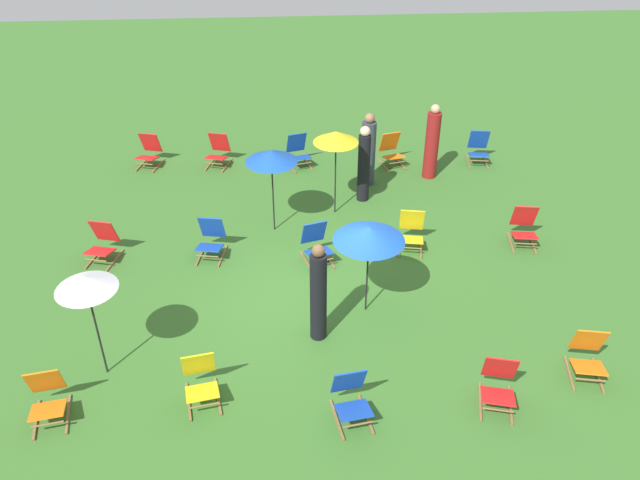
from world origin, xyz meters
The scene contains 24 objects.
ground_plane centered at (0.00, 0.00, 0.00)m, with size 40.00×40.00×0.00m, color #386B28.
deckchair_0 centered at (3.92, -2.16, 0.37)m, with size 0.62×0.84×0.83m.
deckchair_1 centered at (-0.07, 1.27, 0.37)m, with size 0.67×0.86×0.83m.
deckchair_2 centered at (-4.20, -2.43, 0.37)m, with size 0.60×0.83×0.83m.
deckchair_3 centered at (2.36, -2.64, 0.37)m, with size 0.65×0.86×0.83m.
deckchair_4 centered at (-2.03, -2.24, 0.37)m, with size 0.61×0.83×0.83m.
deckchair_5 centered at (4.30, 5.30, 0.37)m, with size 0.58×0.82×0.83m.
deckchair_6 centered at (-2.23, 5.62, 0.37)m, with size 0.67×0.86×0.83m.
deckchair_7 centered at (-0.23, 5.45, 0.37)m, with size 0.67×0.86×0.83m.
deckchair_8 centered at (-3.95, 5.72, 0.37)m, with size 0.66×0.86×0.83m.
deckchair_9 centered at (-4.25, 1.60, 0.37)m, with size 0.65×0.86×0.83m.
deckchair_10 centered at (0.16, -2.75, 0.37)m, with size 0.59×0.83×0.83m.
deckchair_11 centered at (-2.14, 1.59, 0.37)m, with size 0.61×0.83×0.83m.
deckchair_12 centered at (1.87, 1.58, 0.37)m, with size 0.61×0.83×0.83m.
deckchair_13 centered at (4.19, 1.57, 0.37)m, with size 0.59×0.82×0.83m.
deckchair_14 centered at (2.09, 5.34, 0.37)m, with size 0.65×0.86×0.83m.
umbrella_0 centered at (0.47, 3.07, 1.80)m, with size 0.95×0.95×1.93m.
umbrella_1 centered at (-3.58, -1.59, 1.75)m, with size 0.91×0.91×1.87m.
umbrella_2 centered at (0.70, -0.34, 1.60)m, with size 1.21×1.21×1.73m.
umbrella_3 centered at (-0.88, 2.45, 1.71)m, with size 1.06×1.06×1.84m.
person_0 centered at (1.15, 3.61, 0.87)m, with size 0.28×0.28×1.79m.
person_1 centered at (2.91, 4.61, 0.87)m, with size 0.45×0.45×1.85m.
person_2 centered at (-0.19, -0.98, 0.88)m, with size 0.37×0.37×1.84m.
person_3 centered at (1.36, 4.37, 0.83)m, with size 0.46×0.46×1.77m.
Camera 1 is at (-0.75, -9.21, 7.35)m, focal length 36.24 mm.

